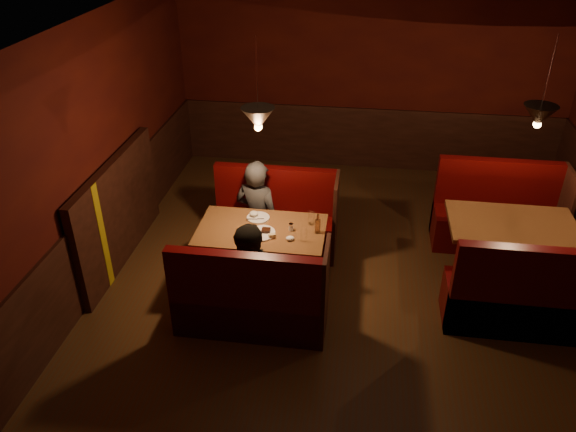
# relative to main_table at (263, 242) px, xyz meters

# --- Properties ---
(room) EXTENTS (6.02, 7.02, 2.92)m
(room) POSITION_rel_main_table_xyz_m (0.82, -0.04, 0.47)
(room) COLOR #572F16
(room) RESTS_ON ground
(main_table) EXTENTS (1.42, 0.86, 0.99)m
(main_table) POSITION_rel_main_table_xyz_m (0.00, 0.00, 0.00)
(main_table) COLOR #51291A
(main_table) RESTS_ON ground
(main_bench_far) EXTENTS (1.56, 0.56, 1.06)m
(main_bench_far) POSITION_rel_main_table_xyz_m (0.02, 0.80, -0.25)
(main_bench_far) COLOR #3F0507
(main_bench_far) RESTS_ON ground
(main_bench_near) EXTENTS (1.56, 0.56, 1.06)m
(main_bench_near) POSITION_rel_main_table_xyz_m (0.02, -0.80, -0.25)
(main_bench_near) COLOR #3F0507
(main_bench_near) RESTS_ON ground
(second_table) EXTENTS (1.41, 0.90, 0.79)m
(second_table) POSITION_rel_main_table_xyz_m (2.76, 0.47, 0.00)
(second_table) COLOR #51291A
(second_table) RESTS_ON ground
(second_bench_far) EXTENTS (1.55, 0.58, 1.11)m
(second_bench_far) POSITION_rel_main_table_xyz_m (2.79, 1.31, -0.23)
(second_bench_far) COLOR #3F0507
(second_bench_far) RESTS_ON ground
(second_bench_near) EXTENTS (1.55, 0.58, 1.11)m
(second_bench_near) POSITION_rel_main_table_xyz_m (2.79, -0.37, -0.23)
(second_bench_near) COLOR #3F0507
(second_bench_near) RESTS_ON ground
(diner_a) EXTENTS (0.67, 0.53, 1.60)m
(diner_a) POSITION_rel_main_table_xyz_m (-0.19, 0.69, 0.22)
(diner_a) COLOR #353535
(diner_a) RESTS_ON ground
(diner_b) EXTENTS (0.84, 0.72, 1.50)m
(diner_b) POSITION_rel_main_table_xyz_m (0.02, -0.63, 0.17)
(diner_b) COLOR black
(diner_b) RESTS_ON ground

